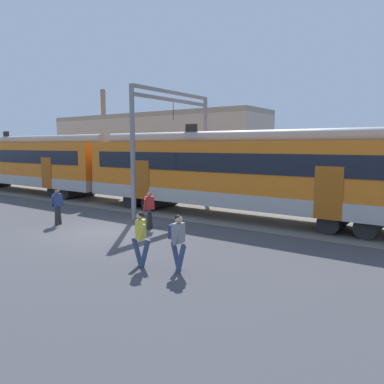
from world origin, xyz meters
name	(u,v)px	position (x,y,z in m)	size (l,w,h in m)	color
ground_plane	(104,232)	(0.00, 0.00, 0.00)	(160.00, 160.00, 0.00)	#424247
track_bed	(91,199)	(-8.07, 6.02, 0.01)	(80.00, 4.40, 0.01)	slate
commuter_train	(116,167)	(-5.58, 6.01, 2.25)	(38.05, 3.07, 4.73)	#B2ADA8
pedestrian_navy	(57,203)	(-2.84, -0.21, 0.99)	(0.58, 0.65, 1.67)	#28282D
pedestrian_red	(149,206)	(1.15, 1.57, 0.99)	(0.56, 0.66, 1.67)	#28282D
pedestrian_yellow	(141,235)	(4.37, -2.41, 0.96)	(0.71, 0.51, 1.67)	navy
pedestrian_grey	(178,238)	(5.55, -2.14, 0.99)	(0.66, 0.54, 1.67)	navy
catenary_gantry	(173,132)	(-0.98, 6.02, 4.31)	(0.24, 6.64, 6.53)	gray
background_building	(152,150)	(-11.30, 15.98, 3.21)	(21.84, 5.00, 9.20)	#B2A899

